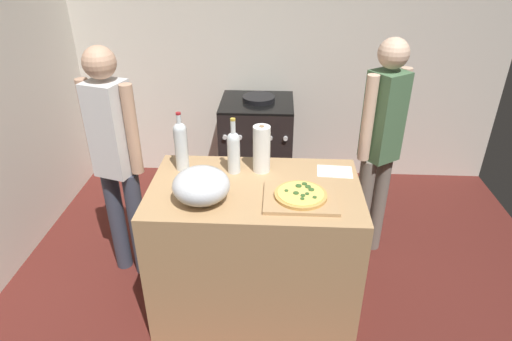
{
  "coord_description": "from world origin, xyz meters",
  "views": [
    {
      "loc": [
        0.06,
        -1.35,
        2.16
      ],
      "look_at": [
        -0.06,
        0.87,
        0.93
      ],
      "focal_mm": 30.58,
      "sensor_mm": 36.0,
      "label": 1
    }
  ],
  "objects": [
    {
      "name": "ground_plane",
      "position": [
        0.0,
        1.28,
        -0.01
      ],
      "size": [
        4.19,
        3.16,
        0.02
      ],
      "primitive_type": "cube",
      "color": "#511E19"
    },
    {
      "name": "kitchen_wall_rear",
      "position": [
        0.0,
        2.61,
        1.3
      ],
      "size": [
        4.19,
        0.1,
        2.6
      ],
      "primitive_type": "cube",
      "color": "silver",
      "rests_on": "ground_plane"
    },
    {
      "name": "counter",
      "position": [
        -0.06,
        0.77,
        0.44
      ],
      "size": [
        1.21,
        0.74,
        0.88
      ],
      "primitive_type": "cube",
      "color": "tan",
      "rests_on": "ground_plane"
    },
    {
      "name": "cutting_board",
      "position": [
        0.2,
        0.65,
        0.89
      ],
      "size": [
        0.4,
        0.32,
        0.02
      ],
      "primitive_type": "cube",
      "color": "tan",
      "rests_on": "counter"
    },
    {
      "name": "pizza",
      "position": [
        0.2,
        0.65,
        0.91
      ],
      "size": [
        0.29,
        0.29,
        0.03
      ],
      "color": "tan",
      "rests_on": "cutting_board"
    },
    {
      "name": "mixing_bowl",
      "position": [
        -0.33,
        0.61,
        0.98
      ],
      "size": [
        0.31,
        0.31,
        0.19
      ],
      "color": "#B2B2B7",
      "rests_on": "counter"
    },
    {
      "name": "paper_towel_roll",
      "position": [
        -0.03,
        0.97,
        1.03
      ],
      "size": [
        0.1,
        0.1,
        0.29
      ],
      "color": "white",
      "rests_on": "counter"
    },
    {
      "name": "wine_bottle_clear",
      "position": [
        -0.19,
        0.94,
        1.03
      ],
      "size": [
        0.08,
        0.08,
        0.35
      ],
      "color": "silver",
      "rests_on": "counter"
    },
    {
      "name": "wine_bottle_green",
      "position": [
        -0.51,
        0.96,
        1.05
      ],
      "size": [
        0.08,
        0.08,
        0.37
      ],
      "color": "silver",
      "rests_on": "counter"
    },
    {
      "name": "recipe_sheet",
      "position": [
        0.42,
        0.97,
        0.88
      ],
      "size": [
        0.22,
        0.16,
        0.0
      ],
      "primitive_type": "cube",
      "rotation": [
        0.0,
        0.0,
        -0.07
      ],
      "color": "white",
      "rests_on": "counter"
    },
    {
      "name": "stove",
      "position": [
        -0.12,
        2.21,
        0.44
      ],
      "size": [
        0.63,
        0.6,
        0.91
      ],
      "color": "black",
      "rests_on": "ground_plane"
    },
    {
      "name": "person_in_stripes",
      "position": [
        -0.96,
        1.05,
        0.92
      ],
      "size": [
        0.37,
        0.26,
        1.6
      ],
      "color": "#383D4C",
      "rests_on": "ground_plane"
    },
    {
      "name": "person_in_red",
      "position": [
        0.76,
        1.34,
        0.92
      ],
      "size": [
        0.32,
        0.28,
        1.61
      ],
      "color": "slate",
      "rests_on": "ground_plane"
    }
  ]
}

